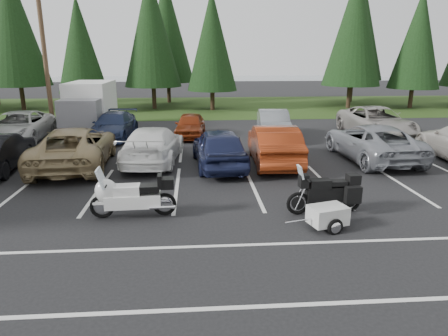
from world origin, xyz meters
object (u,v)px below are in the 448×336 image
car_near_4 (219,147)px  car_far_0 (18,127)px  car_near_6 (372,142)px  cargo_trailer (327,217)px  car_near_3 (153,145)px  car_far_4 (376,122)px  car_near_2 (75,147)px  car_far_1 (114,126)px  car_far_3 (274,124)px  adventure_motorcycle (325,189)px  car_near_5 (274,145)px  box_truck (88,107)px  car_far_2 (190,125)px  utility_pole (44,51)px  touring_motorcycle (133,192)px

car_near_4 → car_far_0: 11.96m
car_near_6 → cargo_trailer: 8.36m
car_near_3 → car_far_0: (-7.63, 4.90, 0.02)m
car_near_3 → car_far_4: bearing=-153.0°
car_near_2 → car_near_3: car_near_2 is taller
car_near_3 → car_far_1: size_ratio=1.09×
car_near_4 → cargo_trailer: car_near_4 is taller
car_far_1 → car_far_3: car_far_3 is taller
car_near_6 → adventure_motorcycle: size_ratio=2.30×
car_far_4 → cargo_trailer: bearing=-121.1°
car_near_5 → box_truck: bearing=-38.6°
car_far_2 → cargo_trailer: size_ratio=2.78×
car_near_5 → adventure_motorcycle: car_near_5 is taller
box_truck → car_far_3: (10.88, -2.93, -0.69)m
car_far_4 → car_far_1: bearing=176.3°
box_truck → car_near_5: bearing=-40.8°
car_near_3 → car_far_1: 6.03m
utility_pole → car_far_4: bearing=-7.3°
car_near_3 → car_near_5: (5.15, -0.63, 0.06)m
box_truck → touring_motorcycle: box_truck is taller
car_near_6 → car_far_0: size_ratio=1.00×
car_far_2 → car_far_3: size_ratio=0.85×
car_far_2 → touring_motorcycle: size_ratio=1.45×
car_near_3 → adventure_motorcycle: 8.37m
utility_pole → car_near_2: (3.50, -7.85, -3.86)m
car_far_2 → touring_motorcycle: touring_motorcycle is taller
cargo_trailer → car_near_5: bearing=75.9°
car_near_4 → car_near_3: bearing=-23.2°
car_near_4 → touring_motorcycle: size_ratio=1.79×
utility_pole → car_far_2: utility_pole is taller
car_near_2 → car_near_6: car_near_2 is taller
car_near_5 → adventure_motorcycle: bearing=96.4°
car_far_1 → cargo_trailer: bearing=-53.5°
box_truck → car_far_2: box_truck is taller
car_near_3 → touring_motorcycle: 6.12m
car_far_3 → cargo_trailer: 12.30m
car_far_4 → cargo_trailer: 14.06m
car_near_3 → car_far_4: 13.12m
car_near_6 → touring_motorcycle: 11.30m
utility_pole → car_near_6: bearing=-24.9°
box_truck → car_far_4: (16.83, -2.92, -0.62)m
car_near_4 → car_far_3: car_near_4 is taller
utility_pole → car_far_1: utility_pole is taller
car_near_2 → car_far_2: bearing=-132.0°
car_far_0 → adventure_motorcycle: car_far_0 is taller
car_far_2 → adventure_motorcycle: (4.01, -11.78, 0.09)m
car_near_2 → adventure_motorcycle: bearing=142.5°
box_truck → car_far_0: (-2.97, -2.95, -0.66)m
car_near_6 → cargo_trailer: car_near_6 is taller
utility_pole → car_far_1: 5.95m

